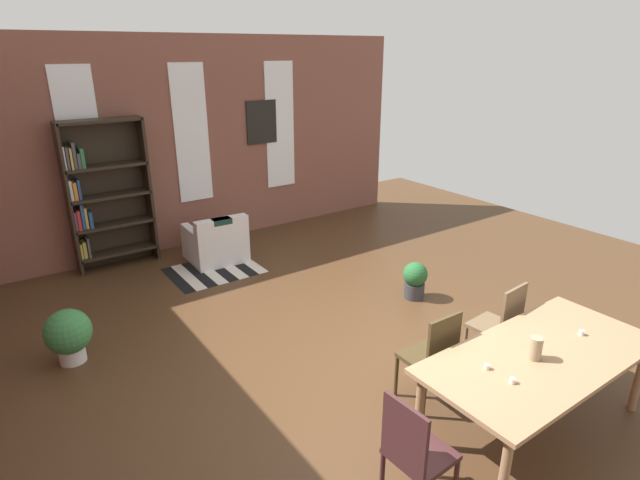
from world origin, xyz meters
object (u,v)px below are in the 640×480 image
dining_table (541,361)px  dining_chair_far_right (500,324)px  bookshelf_tall (103,194)px  armchair_white (216,243)px  vase_on_table (535,348)px  potted_plant_corner (415,279)px  dining_chair_far_left (433,355)px  dining_chair_head_left (414,451)px  potted_plant_by_shelf (68,334)px

dining_table → dining_chair_far_right: 0.88m
bookshelf_tall → armchair_white: size_ratio=2.61×
vase_on_table → dining_chair_far_right: bearing=50.3°
potted_plant_corner → dining_table: bearing=-111.8°
bookshelf_tall → dining_chair_far_left: bearing=-72.8°
dining_chair_far_left → bookshelf_tall: 5.23m
dining_table → dining_chair_far_left: (-0.48, 0.72, -0.16)m
dining_chair_far_left → bookshelf_tall: size_ratio=0.44×
bookshelf_tall → potted_plant_corner: size_ratio=4.40×
dining_table → potted_plant_corner: (0.93, 2.32, -0.41)m
bookshelf_tall → dining_chair_head_left: bearing=-84.2°
bookshelf_tall → potted_plant_by_shelf: bookshelf_tall is taller
dining_chair_far_left → bookshelf_tall: bookshelf_tall is taller
dining_table → dining_chair_head_left: bearing=-179.8°
dining_chair_head_left → bookshelf_tall: bookshelf_tall is taller
dining_chair_far_left → bookshelf_tall: (-1.54, 4.96, 0.60)m
dining_table → dining_chair_head_left: 1.44m
dining_chair_head_left → dining_chair_far_right: 2.05m
dining_table → vase_on_table: (-0.12, 0.00, 0.17)m
vase_on_table → dining_chair_far_left: dining_chair_far_left is taller
vase_on_table → dining_chair_head_left: dining_chair_head_left is taller
dining_chair_head_left → potted_plant_corner: dining_chair_head_left is taller
dining_chair_far_right → armchair_white: 4.41m
dining_chair_far_left → armchair_white: 4.26m
dining_table → dining_chair_far_left: bearing=123.5°
armchair_white → potted_plant_by_shelf: armchair_white is taller
potted_plant_corner → dining_chair_far_right: bearing=-105.6°
vase_on_table → potted_plant_by_shelf: (-2.91, 3.33, -0.51)m
dining_chair_far_left → armchair_white: size_ratio=1.14×
vase_on_table → bookshelf_tall: bearing=108.5°
dining_chair_far_right → potted_plant_corner: 1.68m
dining_chair_far_left → vase_on_table: bearing=-63.4°
vase_on_table → potted_plant_corner: size_ratio=0.39×
dining_chair_head_left → potted_plant_by_shelf: bearing=115.4°
vase_on_table → potted_plant_by_shelf: 4.45m
dining_chair_head_left → dining_chair_far_right: (1.92, 0.73, 0.00)m
dining_chair_far_left → armchair_white: dining_chair_far_left is taller
potted_plant_corner → dining_chair_far_left: bearing=-131.4°
vase_on_table → bookshelf_tall: size_ratio=0.09×
armchair_white → potted_plant_by_shelf: bearing=-145.3°
dining_chair_far_left → armchair_white: (-0.17, 4.25, -0.23)m
bookshelf_tall → potted_plant_by_shelf: 2.67m
dining_chair_far_left → potted_plant_corner: 2.15m
dining_table → dining_chair_far_left: size_ratio=2.24×
dining_chair_far_right → potted_plant_corner: size_ratio=1.93×
potted_plant_by_shelf → potted_plant_corner: size_ratio=1.19×
bookshelf_tall → potted_plant_corner: 4.55m
potted_plant_by_shelf → potted_plant_corner: 4.08m
dining_chair_far_right → potted_plant_by_shelf: dining_chair_far_right is taller
vase_on_table → dining_chair_far_left: 0.87m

